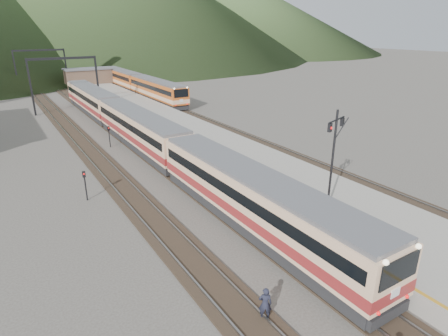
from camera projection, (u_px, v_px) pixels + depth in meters
track_main at (118, 130)px, 46.03m from camera, size 2.60×200.00×0.23m
track_far at (76, 136)px, 43.56m from camera, size 2.60×200.00×0.23m
track_second at (200, 119)px, 51.73m from camera, size 2.60×200.00×0.23m
platform at (167, 124)px, 47.06m from camera, size 8.00×100.00×1.00m
gantry_near at (64, 74)px, 54.61m from camera, size 9.55×0.25×8.00m
gantry_far at (40, 62)px, 74.48m from camera, size 9.55×0.25×8.00m
station_shed at (88, 76)px, 78.13m from camera, size 9.40×4.40×3.10m
hill_c at (208, 5)px, 226.86m from camera, size 160.00×160.00×50.00m
main_train at (140, 129)px, 38.97m from camera, size 2.91×59.78×3.56m
second_train at (138, 84)px, 70.78m from camera, size 2.78×37.89×3.39m
signal_mast at (333, 150)px, 22.64m from camera, size 2.10×0.85×6.43m
short_signal_b at (109, 134)px, 39.26m from camera, size 0.26×0.21×2.27m
short_signal_c at (85, 182)px, 27.02m from camera, size 0.24×0.19×2.27m
worker at (265, 304)px, 16.02m from camera, size 0.70×0.64×1.61m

